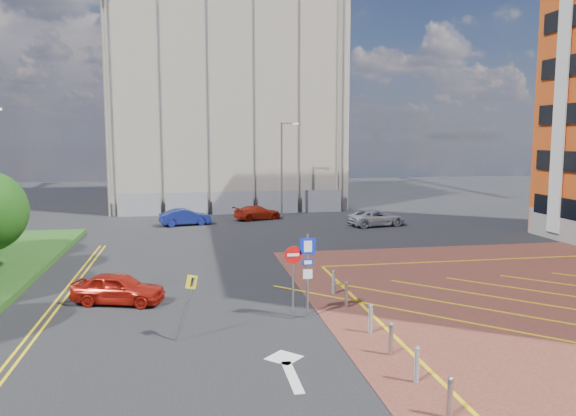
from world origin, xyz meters
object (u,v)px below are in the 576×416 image
object	(u,v)px
sign_cluster	(302,268)
warning_sign	(188,299)
car_blue_back	(185,217)
car_silver_back	(376,218)
lamp_back	(283,165)
car_red_back	(258,213)
car_red_left	(118,288)

from	to	relation	value
sign_cluster	warning_sign	size ratio (longest dim) A/B	1.43
car_blue_back	car_silver_back	distance (m)	14.63
warning_sign	car_blue_back	size ratio (longest dim) A/B	0.58
lamp_back	car_red_back	xyz separation A→B (m)	(-2.36, -1.63, -3.78)
lamp_back	car_red_left	xyz separation A→B (m)	(-10.77, -23.82, -3.73)
warning_sign	car_red_back	world-z (taller)	warning_sign
warning_sign	car_red_back	distance (m)	27.54
car_red_back	car_red_left	bearing A→B (deg)	140.44
warning_sign	sign_cluster	bearing A→B (deg)	20.39
sign_cluster	car_silver_back	distance (m)	22.88
lamp_back	car_blue_back	world-z (taller)	lamp_back
lamp_back	car_red_back	size ratio (longest dim) A/B	2.01
lamp_back	warning_sign	bearing A→B (deg)	-105.60
car_red_back	car_silver_back	size ratio (longest dim) A/B	0.89
car_red_left	car_blue_back	bearing A→B (deg)	9.29
sign_cluster	car_silver_back	xyz separation A→B (m)	(9.95, 20.56, -1.34)
car_red_left	car_blue_back	world-z (taller)	car_blue_back
car_silver_back	warning_sign	bearing A→B (deg)	136.66
lamp_back	car_silver_back	bearing A→B (deg)	-46.30
sign_cluster	car_red_left	xyz separation A→B (m)	(-6.98, 3.19, -1.32)
lamp_back	car_silver_back	world-z (taller)	lamp_back
lamp_back	car_red_left	world-z (taller)	lamp_back
lamp_back	sign_cluster	world-z (taller)	lamp_back
car_blue_back	car_red_back	bearing A→B (deg)	-83.81
sign_cluster	car_red_left	size ratio (longest dim) A/B	0.86
car_blue_back	car_silver_back	size ratio (longest dim) A/B	0.87
warning_sign	lamp_back	bearing A→B (deg)	74.40
lamp_back	car_red_left	distance (m)	26.41
warning_sign	car_blue_back	bearing A→B (deg)	90.46
car_blue_back	car_red_back	xyz separation A→B (m)	(5.82, 1.96, -0.06)
sign_cluster	car_red_left	world-z (taller)	sign_cluster
car_red_left	car_silver_back	world-z (taller)	car_red_left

